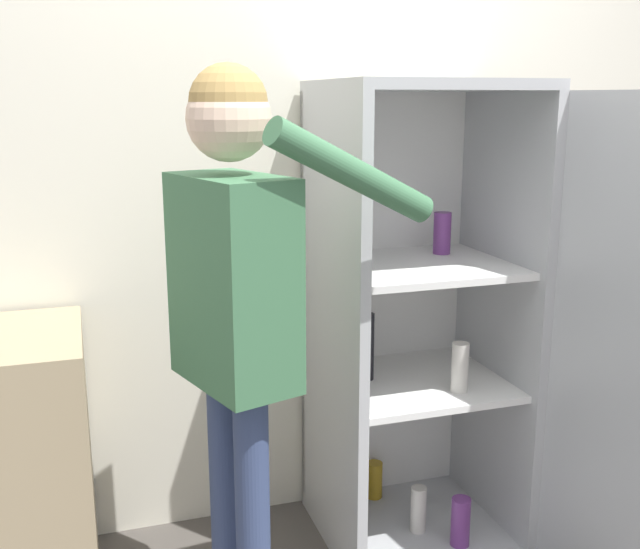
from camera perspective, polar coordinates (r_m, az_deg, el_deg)
The scene contains 3 objects.
wall_back at distance 2.79m, azimuth -0.71°, elevation 6.98°, with size 7.00×0.06×2.55m.
refrigerator at distance 2.62m, azimuth 10.33°, elevation -4.06°, with size 0.85×1.27×1.64m.
person at distance 2.04m, azimuth -6.42°, elevation -0.84°, with size 0.72×0.49×1.67m.
Camera 1 is at (-0.82, -1.66, 1.58)m, focal length 42.00 mm.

